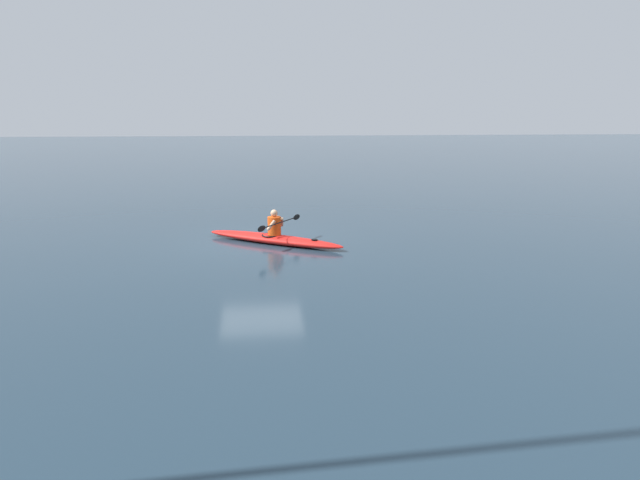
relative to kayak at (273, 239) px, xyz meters
name	(u,v)px	position (x,y,z in m)	size (l,w,h in m)	color
ground_plane	(260,242)	(0.40, -0.18, -0.14)	(160.00, 160.00, 0.00)	#233847
kayak	(273,239)	(0.00, 0.00, 0.00)	(4.19, 3.09, 0.27)	red
kayaker	(275,224)	(-0.05, 0.03, 0.45)	(1.34, 1.99, 0.75)	#E04C14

